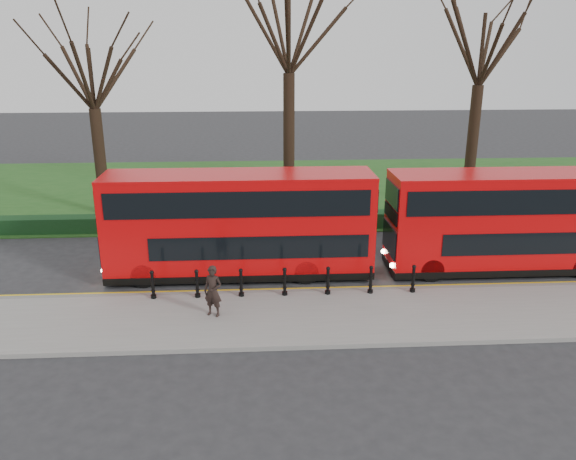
{
  "coord_description": "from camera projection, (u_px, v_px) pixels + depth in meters",
  "views": [
    {
      "loc": [
        0.21,
        -19.81,
        8.69
      ],
      "look_at": [
        1.4,
        0.5,
        2.0
      ],
      "focal_mm": 35.0,
      "sensor_mm": 36.0,
      "label": 1
    }
  ],
  "objects": [
    {
      "name": "tree_mid",
      "position": [
        289.0,
        24.0,
        28.04
      ],
      "size": [
        8.57,
        8.57,
        13.39
      ],
      "color": "black",
      "rests_on": "ground"
    },
    {
      "name": "hedge",
      "position": [
        253.0,
        222.0,
        27.82
      ],
      "size": [
        60.0,
        0.9,
        0.8
      ],
      "primitive_type": "cube",
      "color": "black",
      "rests_on": "ground"
    },
    {
      "name": "bus_lead",
      "position": [
        240.0,
        225.0,
        21.78
      ],
      "size": [
        10.31,
        2.37,
        4.1
      ],
      "color": "red",
      "rests_on": "ground"
    },
    {
      "name": "pavement",
      "position": [
        252.0,
        319.0,
        18.62
      ],
      "size": [
        60.0,
        4.0,
        0.15
      ],
      "primitive_type": "cube",
      "color": "gray",
      "rests_on": "ground"
    },
    {
      "name": "bollard_row",
      "position": [
        285.0,
        282.0,
        20.07
      ],
      "size": [
        9.5,
        0.15,
        1.0
      ],
      "color": "black",
      "rests_on": "pavement"
    },
    {
      "name": "ground",
      "position": [
        252.0,
        284.0,
        21.49
      ],
      "size": [
        120.0,
        120.0,
        0.0
      ],
      "primitive_type": "plane",
      "color": "#28282B",
      "rests_on": "ground"
    },
    {
      "name": "tree_right",
      "position": [
        483.0,
        42.0,
        28.86
      ],
      "size": [
        7.83,
        7.83,
        12.23
      ],
      "color": "black",
      "rests_on": "ground"
    },
    {
      "name": "yellow_line_outer",
      "position": [
        252.0,
        292.0,
        20.83
      ],
      "size": [
        60.0,
        0.1,
        0.01
      ],
      "primitive_type": "cube",
      "color": "yellow",
      "rests_on": "ground"
    },
    {
      "name": "grass_verge",
      "position": [
        253.0,
        189.0,
        35.71
      ],
      "size": [
        60.0,
        18.0,
        0.06
      ],
      "primitive_type": "cube",
      "color": "#1E4F1A",
      "rests_on": "ground"
    },
    {
      "name": "kerb",
      "position": [
        252.0,
        293.0,
        20.52
      ],
      "size": [
        60.0,
        0.25,
        0.16
      ],
      "primitive_type": "cube",
      "color": "slate",
      "rests_on": "ground"
    },
    {
      "name": "bus_rear",
      "position": [
        515.0,
        222.0,
        22.31
      ],
      "size": [
        10.09,
        2.32,
        4.01
      ],
      "color": "red",
      "rests_on": "ground"
    },
    {
      "name": "pedestrian",
      "position": [
        213.0,
        291.0,
        18.43
      ],
      "size": [
        0.75,
        0.63,
        1.74
      ],
      "primitive_type": "imported",
      "rotation": [
        0.0,
        0.0,
        -0.41
      ],
      "color": "black",
      "rests_on": "pavement"
    },
    {
      "name": "tree_left",
      "position": [
        91.0,
        72.0,
        28.21
      ],
      "size": [
        6.55,
        6.55,
        10.24
      ],
      "color": "black",
      "rests_on": "ground"
    },
    {
      "name": "yellow_line_inner",
      "position": [
        252.0,
        289.0,
        21.02
      ],
      "size": [
        60.0,
        0.1,
        0.01
      ],
      "primitive_type": "cube",
      "color": "yellow",
      "rests_on": "ground"
    }
  ]
}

